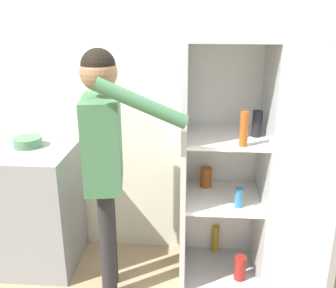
{
  "coord_description": "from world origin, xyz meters",
  "views": [
    {
      "loc": [
        0.11,
        -1.88,
        1.9
      ],
      "look_at": [
        -0.08,
        0.64,
        1.02
      ],
      "focal_mm": 42.0,
      "sensor_mm": 36.0,
      "label": 1
    }
  ],
  "objects": [
    {
      "name": "refrigerator",
      "position": [
        0.41,
        0.55,
        0.86
      ],
      "size": [
        0.8,
        1.15,
        1.74
      ],
      "color": "#B7BABC",
      "rests_on": "ground_plane"
    },
    {
      "name": "counter",
      "position": [
        -1.15,
        0.65,
        0.46
      ],
      "size": [
        0.74,
        0.55,
        0.93
      ],
      "color": "gray",
      "rests_on": "ground_plane"
    },
    {
      "name": "person",
      "position": [
        -0.46,
        0.39,
        1.08
      ],
      "size": [
        0.68,
        0.53,
        1.68
      ],
      "color": "#262628",
      "rests_on": "ground_plane"
    },
    {
      "name": "wall_back",
      "position": [
        0.0,
        0.98,
        1.27
      ],
      "size": [
        7.0,
        0.06,
        2.55
      ],
      "color": "silver",
      "rests_on": "ground_plane"
    },
    {
      "name": "bowl",
      "position": [
        -1.12,
        0.76,
        0.96
      ],
      "size": [
        0.2,
        0.2,
        0.07
      ],
      "color": "#517F5B",
      "rests_on": "counter"
    }
  ]
}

